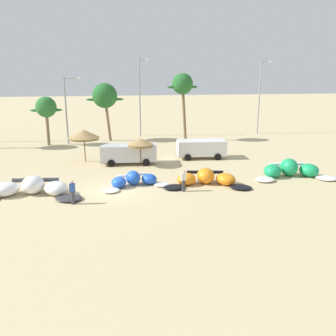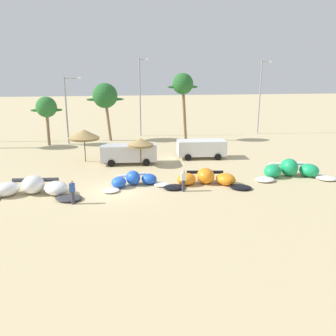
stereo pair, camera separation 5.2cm
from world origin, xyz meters
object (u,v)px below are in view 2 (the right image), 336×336
Objects in this scene: kite_left at (31,188)px; parked_van at (200,148)px; palm_left_of_gap at (105,96)px; person_near_kites at (72,192)px; lamppost_east_center at (141,94)px; kite_right_of_center at (291,170)px; beach_umbrella_middle at (140,142)px; beach_umbrella_near_van at (84,134)px; lamppost_east at (261,94)px; person_by_umbrellas at (183,180)px; lamppost_west_center at (68,106)px; palm_left at (46,108)px; kite_center at (206,179)px; palm_center_left at (183,85)px; kite_left_of_center at (134,180)px; parked_car_second at (128,153)px.

kite_left is 1.55× the size of parked_van.
kite_left is 1.07× the size of palm_left_of_gap.
person_near_kites is 27.46m from lamppost_east_center.
beach_umbrella_middle reaches higher than kite_right_of_center.
beach_umbrella_near_van is 1.21× the size of beach_umbrella_middle.
parked_van is at bearing -133.31° from lamppost_east.
person_by_umbrellas is 22.97m from lamppost_west_center.
palm_left is 0.79× the size of palm_left_of_gap.
person_by_umbrellas is (-9.64, -1.91, 0.26)m from kite_right_of_center.
palm_left_of_gap reaches higher than beach_umbrella_near_van.
kite_left is at bearing -93.67° from lamppost_west_center.
kite_left is 1.15× the size of kite_center.
lamppost_east_center is 17.11m from lamppost_east.
person_by_umbrellas is (2.16, -7.89, -1.43)m from beach_umbrella_middle.
palm_left is 16.77m from palm_center_left.
palm_left_of_gap is at bearing 127.34° from parked_van.
beach_umbrella_near_van reaches higher than kite_right_of_center.
lamppost_west_center reaches higher than palm_left.
palm_left_of_gap reaches higher than beach_umbrella_middle.
person_near_kites is (-5.54, -9.02, -1.43)m from beach_umbrella_middle.
kite_left_of_center is at bearing -85.54° from palm_left_of_gap.
lamppost_east reaches higher than palm_left_of_gap.
person_by_umbrellas is 25.28m from lamppost_east_center.
lamppost_west_center is at bearing 86.33° from kite_left.
kite_center is 20.02m from palm_center_left.
kite_left_of_center is 0.92× the size of palm_left.
parked_car_second is at bearing 66.43° from person_near_kites.
lamppost_east_center is (4.86, 2.90, 0.06)m from palm_left_of_gap.
kite_left is 10.22m from beach_umbrella_near_van.
lamppost_east_center reaches higher than person_near_kites.
beach_umbrella_middle is 0.26× the size of lamppost_east.
palm_center_left is at bearing -163.77° from lamppost_east.
beach_umbrella_near_van is 11.60m from parked_van.
palm_left_of_gap is (-7.03, 20.65, 5.22)m from kite_center.
palm_center_left reaches higher than person_by_umbrellas.
person_near_kites is 7.79m from person_by_umbrellas.
lamppost_east_center is (3.30, 22.79, 5.32)m from kite_left_of_center.
lamppost_west_center is (-14.14, 0.62, -2.44)m from palm_center_left.
lamppost_west_center is 10.33m from lamppost_east_center.
parked_car_second is at bearing -172.69° from parked_van.
parked_car_second is (7.40, 7.72, 0.60)m from kite_left.
lamppost_east_center is at bearing 73.60° from person_near_kites.
palm_left_of_gap is at bearing -149.17° from lamppost_east_center.
kite_center is (12.79, -0.04, -0.03)m from kite_left.
palm_left_of_gap is 4.82m from lamppost_west_center.
kite_right_of_center is at bearing -108.75° from lamppost_east.
kite_left is 10.71m from parked_car_second.
lamppost_east is (7.35, 21.65, 5.09)m from kite_right_of_center.
palm_center_left is at bearing 60.45° from beach_umbrella_middle.
kite_right_of_center is at bearing -40.32° from palm_left.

